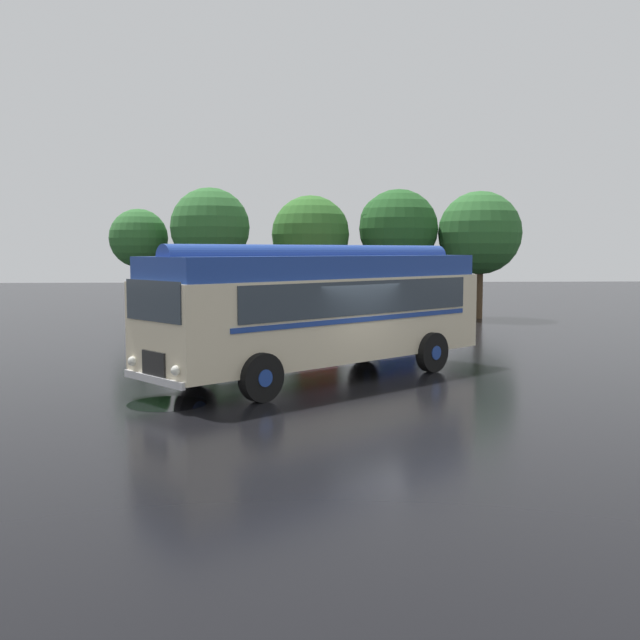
{
  "coord_description": "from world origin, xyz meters",
  "views": [
    {
      "loc": [
        -1.93,
        -18.79,
        3.35
      ],
      "look_at": [
        -0.76,
        2.06,
        1.4
      ],
      "focal_mm": 42.0,
      "sensor_mm": 36.0,
      "label": 1
    }
  ],
  "objects_px": {
    "car_near_left": "(251,312)",
    "car_mid_left": "(320,311)",
    "vintage_bus": "(323,306)",
    "car_mid_right": "(394,311)"
  },
  "relations": [
    {
      "from": "car_near_left",
      "to": "car_mid_right",
      "type": "xyz_separation_m",
      "value": [
        5.89,
        0.01,
        0.0
      ]
    },
    {
      "from": "vintage_bus",
      "to": "car_mid_left",
      "type": "bearing_deg",
      "value": 87.09
    },
    {
      "from": "car_near_left",
      "to": "car_mid_left",
      "type": "height_order",
      "value": "same"
    },
    {
      "from": "car_near_left",
      "to": "vintage_bus",
      "type": "bearing_deg",
      "value": -78.44
    },
    {
      "from": "vintage_bus",
      "to": "car_mid_right",
      "type": "height_order",
      "value": "vintage_bus"
    },
    {
      "from": "vintage_bus",
      "to": "car_mid_right",
      "type": "bearing_deg",
      "value": 72.16
    },
    {
      "from": "car_mid_left",
      "to": "car_mid_right",
      "type": "height_order",
      "value": "same"
    },
    {
      "from": "car_near_left",
      "to": "car_mid_left",
      "type": "xyz_separation_m",
      "value": [
        2.86,
        0.01,
        0.0
      ]
    },
    {
      "from": "car_mid_left",
      "to": "car_near_left",
      "type": "bearing_deg",
      "value": -179.88
    },
    {
      "from": "car_mid_left",
      "to": "car_mid_right",
      "type": "relative_size",
      "value": 1.05
    }
  ]
}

